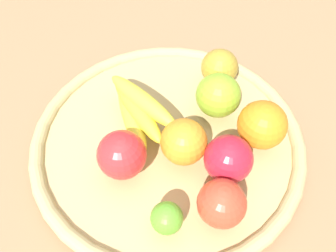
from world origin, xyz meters
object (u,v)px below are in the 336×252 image
Objects in this scene: apple_0 at (122,155)px; orange_1 at (262,125)px; orange_0 at (184,142)px; banana_bunch at (137,109)px; apple_4 at (230,157)px; apple_1 at (218,95)px; apple_2 at (222,203)px; lime_0 at (167,218)px; apple_3 at (219,67)px.

apple_0 is 0.95× the size of orange_1.
apple_0 is at bearing 54.19° from orange_1.
orange_0 is 0.11m from banana_bunch.
apple_4 is at bearing -141.46° from apple_0.
apple_0 is at bearing 38.54° from apple_4.
apple_1 reaches higher than apple_2.
apple_2 is at bearing -168.31° from apple_0.
apple_0 reaches higher than lime_0.
lime_0 is 0.12m from apple_0.
apple_4 reaches higher than lime_0.
apple_4 is at bearing 85.84° from orange_1.
apple_0 is 1.10× the size of apple_3.
orange_1 reaches higher than apple_1.
lime_0 is at bearing 111.38° from apple_3.
apple_0 is at bearing 120.26° from banana_bunch.
apple_4 is at bearing -64.41° from apple_2.
apple_1 is 0.20m from apple_0.
apple_3 is at bearing -28.68° from orange_1.
apple_0 is 0.16m from apple_2.
apple_2 is at bearing -127.94° from lime_0.
apple_3 is (0.13, -0.07, -0.01)m from orange_1.
apple_4 reaches higher than apple_3.
lime_0 is at bearing 145.11° from banana_bunch.
orange_0 is 0.19m from apple_3.
apple_2 is at bearing 126.40° from apple_1.
orange_0 reaches higher than apple_2.
apple_4 is 1.07× the size of apple_2.
banana_bunch is at bearing -34.89° from lime_0.
apple_3 reaches higher than banana_bunch.
lime_0 is 0.58× the size of orange_1.
banana_bunch is (0.09, 0.11, -0.01)m from apple_1.
orange_0 is at bearing 53.90° from orange_1.
apple_1 is 1.03× the size of apple_0.
orange_1 reaches higher than apple_3.
apple_2 is 1.00× the size of apple_3.
apple_1 reaches higher than orange_0.
banana_bunch is 2.06× the size of orange_1.
apple_0 reaches higher than orange_0.
apple_3 is (0.11, -0.28, 0.01)m from lime_0.
apple_4 is at bearing -174.86° from banana_bunch.
orange_1 reaches higher than apple_0.
apple_1 reaches higher than banana_bunch.
lime_0 is 0.23m from apple_1.
apple_3 is at bearing -50.98° from apple_4.
apple_1 is 0.09m from orange_1.
apple_0 is 0.46× the size of banana_bunch.
apple_0 is at bearing 54.58° from orange_0.
orange_1 is at bearing 174.75° from apple_1.
apple_0 is 1.09× the size of apple_2.
banana_bunch is 0.22m from apple_2.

